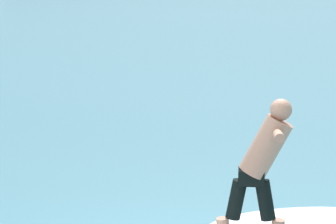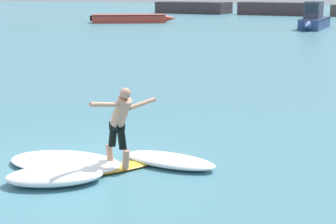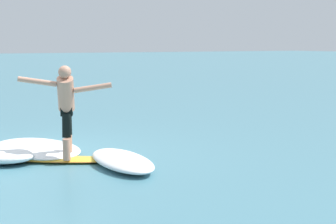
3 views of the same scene
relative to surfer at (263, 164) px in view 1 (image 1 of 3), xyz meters
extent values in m
cylinder|color=black|center=(0.03, -0.01, -0.38)|extent=(0.26, 0.23, 0.42)
cylinder|color=black|center=(-0.23, 0.10, -0.38)|extent=(0.26, 0.23, 0.42)
cube|color=black|center=(-0.10, 0.05, -0.14)|extent=(0.32, 0.29, 0.16)
cylinder|color=tan|center=(0.02, -0.01, 0.17)|extent=(0.59, 0.47, 0.67)
sphere|color=tan|center=(0.15, -0.07, 0.55)|extent=(0.22, 0.22, 0.22)
cylinder|color=tan|center=(0.30, 0.37, 0.28)|extent=(0.37, 0.62, 0.20)
cylinder|color=tan|center=(-0.07, -0.47, 0.39)|extent=(0.35, 0.63, 0.19)
ellipsoid|color=white|center=(0.74, 0.69, -0.93)|extent=(2.11, 1.01, 0.22)
camera|label=1|loc=(-3.40, -6.93, 2.06)|focal=85.00mm
camera|label=2|loc=(5.03, -9.37, 2.55)|focal=60.00mm
camera|label=3|loc=(9.10, -3.34, 1.04)|focal=60.00mm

